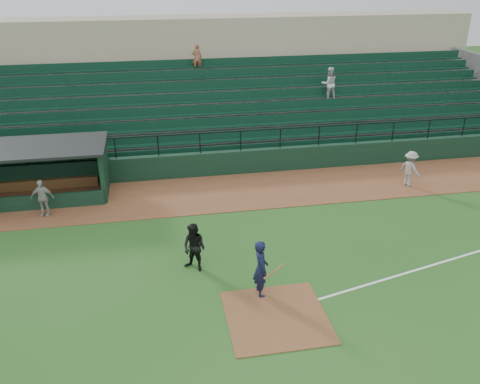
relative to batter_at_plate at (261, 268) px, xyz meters
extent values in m
plane|color=#23511A|center=(0.22, -0.22, -0.97)|extent=(90.00, 90.00, 0.00)
cube|color=brown|center=(0.22, 7.78, -0.96)|extent=(40.00, 4.00, 0.03)
cube|color=brown|center=(0.22, -1.22, -0.96)|extent=(3.00, 3.00, 0.03)
cube|color=white|center=(8.22, 0.98, -0.97)|extent=(17.49, 4.44, 0.01)
cube|color=black|center=(0.22, 9.98, -0.37)|extent=(36.00, 0.35, 1.20)
cylinder|color=black|center=(0.22, 9.98, 1.23)|extent=(36.00, 0.06, 0.06)
cube|color=slate|center=(0.22, 14.88, 0.83)|extent=(36.00, 9.00, 3.60)
cube|color=#0D3220|center=(0.22, 14.38, 1.28)|extent=(34.56, 8.00, 4.05)
cube|color=tan|center=(0.22, 21.38, 2.23)|extent=(38.00, 3.00, 6.40)
cube|color=slate|center=(0.22, 19.38, 2.73)|extent=(36.00, 2.00, 0.20)
imported|color=silver|center=(7.33, 14.68, 2.24)|extent=(0.93, 0.72, 1.91)
imported|color=#9E573A|center=(-0.02, 17.68, 3.44)|extent=(0.59, 0.39, 1.62)
cube|color=black|center=(-9.53, 10.18, 0.18)|extent=(8.50, 0.20, 2.30)
cube|color=black|center=(-5.28, 8.88, 0.18)|extent=(0.20, 2.60, 2.30)
cube|color=olive|center=(-9.53, 9.78, -0.72)|extent=(7.65, 0.40, 0.50)
cube|color=black|center=(-9.53, 7.53, -0.62)|extent=(8.50, 0.12, 0.70)
imported|color=black|center=(0.00, 0.00, 0.00)|extent=(0.50, 0.73, 1.94)
cylinder|color=olive|center=(0.40, -0.20, -0.02)|extent=(0.79, 0.34, 0.35)
imported|color=black|center=(-1.91, 1.79, -0.10)|extent=(1.07, 1.04, 1.74)
imported|color=#99948F|center=(8.72, 6.97, -0.09)|extent=(1.04, 1.26, 1.70)
imported|color=#A19D97|center=(-7.68, 6.90, -0.14)|extent=(0.98, 0.50, 1.61)
camera|label=1|loc=(-3.04, -12.83, 8.77)|focal=37.43mm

